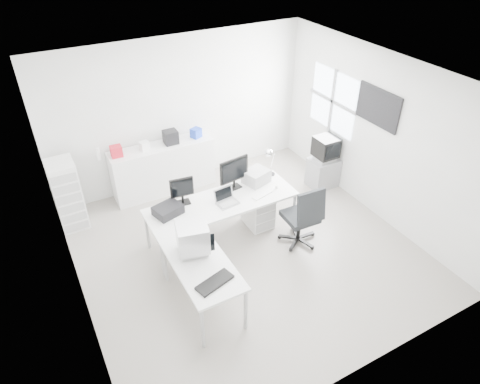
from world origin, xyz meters
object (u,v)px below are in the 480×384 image
main_desk (222,220)px  inkjet_printer (168,210)px  lcd_monitor_large (234,173)px  laptop (228,198)px  crt_monitor (193,240)px  crt_tv (326,149)px  side_desk (203,283)px  drawer_pedestal (258,210)px  lcd_monitor_small (182,191)px  sideboard (164,168)px  laser_printer (256,176)px  tv_cabinet (323,172)px  office_chair (300,214)px  filing_cabinet (68,195)px

main_desk → inkjet_printer: inkjet_printer is taller
inkjet_printer → lcd_monitor_large: bearing=-8.6°
laptop → crt_monitor: bearing=-146.8°
main_desk → inkjet_printer: 0.96m
laptop → crt_tv: crt_tv is taller
side_desk → drawer_pedestal: 1.93m
crt_monitor → crt_tv: crt_monitor is taller
lcd_monitor_small → sideboard: bearing=88.3°
main_desk → drawer_pedestal: bearing=4.1°
main_desk → laser_printer: laser_printer is taller
laptop → tv_cabinet: bearing=7.6°
inkjet_printer → crt_monitor: bearing=-105.7°
laptop → inkjet_printer: bearing=160.9°
drawer_pedestal → office_chair: office_chair is taller
crt_monitor → crt_tv: 3.54m
side_desk → crt_monitor: 0.63m
laptop → filing_cabinet: 2.71m
lcd_monitor_large → side_desk: bearing=-139.6°
inkjet_printer → lcd_monitor_small: (0.30, 0.15, 0.16)m
inkjet_printer → lcd_monitor_small: 0.37m
laser_printer → sideboard: bearing=107.9°
lcd_monitor_large → sideboard: (-0.68, 1.56, -0.54)m
inkjet_printer → office_chair: 2.06m
lcd_monitor_large → crt_monitor: bearing=-145.4°
laser_printer → tv_cabinet: 1.79m
lcd_monitor_large → lcd_monitor_small: bearing=172.1°
side_desk → crt_tv: 3.66m
crt_monitor → office_chair: (1.90, 0.20, -0.40)m
sideboard → filing_cabinet: filing_cabinet is taller
lcd_monitor_small → drawer_pedestal: bearing=-2.6°
crt_monitor → office_chair: crt_monitor is taller
laptop → laser_printer: size_ratio=0.84×
lcd_monitor_small → laser_printer: (1.30, -0.03, -0.12)m
tv_cabinet → crt_tv: (0.00, 0.00, 0.51)m
inkjet_printer → sideboard: sideboard is taller
crt_tv → inkjet_printer: bearing=-173.1°
laser_printer → office_chair: (0.30, -0.87, -0.30)m
lcd_monitor_small → lcd_monitor_large: (0.90, 0.00, 0.04)m
main_desk → filing_cabinet: filing_cabinet is taller
lcd_monitor_small → tv_cabinet: lcd_monitor_small is taller
drawer_pedestal → filing_cabinet: (-2.78, 1.51, 0.31)m
tv_cabinet → crt_tv: 0.51m
inkjet_printer → laser_printer: size_ratio=1.02×
side_desk → office_chair: 1.96m
lcd_monitor_large → laser_printer: lcd_monitor_large is taller
crt_monitor → sideboard: (0.52, 2.66, -0.48)m
drawer_pedestal → lcd_monitor_small: lcd_monitor_small is taller
main_desk → drawer_pedestal: main_desk is taller
main_desk → laser_printer: size_ratio=6.16×
crt_tv → drawer_pedestal: bearing=-165.4°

